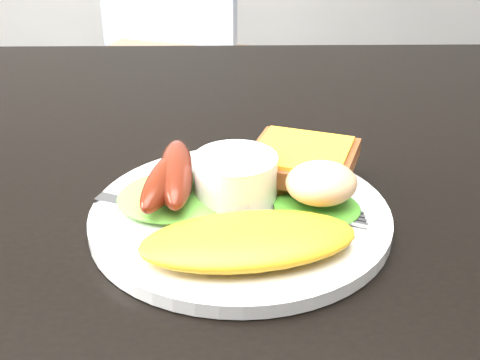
{
  "coord_description": "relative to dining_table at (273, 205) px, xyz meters",
  "views": [
    {
      "loc": [
        -0.04,
        -0.49,
        1.01
      ],
      "look_at": [
        -0.03,
        -0.05,
        0.78
      ],
      "focal_mm": 50.0,
      "sensor_mm": 36.0,
      "label": 1
    }
  ],
  "objects": [
    {
      "name": "plate",
      "position": [
        -0.03,
        -0.06,
        0.03
      ],
      "size": [
        0.22,
        0.22,
        0.01
      ],
      "primitive_type": "cylinder",
      "color": "white",
      "rests_on": "dining_table"
    },
    {
      "name": "sausage_a",
      "position": [
        -0.09,
        -0.05,
        0.05
      ],
      "size": [
        0.04,
        0.1,
        0.02
      ],
      "primitive_type": "ellipsoid",
      "rotation": [
        0.0,
        0.0,
        -0.2
      ],
      "color": "maroon",
      "rests_on": "lettuce_left"
    },
    {
      "name": "sausage_b",
      "position": [
        -0.08,
        -0.04,
        0.05
      ],
      "size": [
        0.03,
        0.11,
        0.03
      ],
      "primitive_type": "ellipsoid",
      "rotation": [
        0.0,
        0.0,
        0.05
      ],
      "color": "maroon",
      "rests_on": "lettuce_left"
    },
    {
      "name": "omelette",
      "position": [
        -0.02,
        -0.12,
        0.04
      ],
      "size": [
        0.16,
        0.09,
        0.02
      ],
      "primitive_type": "ellipsoid",
      "rotation": [
        0.0,
        0.0,
        0.15
      ],
      "color": "#FEAB3B",
      "rests_on": "plate"
    },
    {
      "name": "dining_chair",
      "position": [
        -0.21,
        1.2,
        -0.28
      ],
      "size": [
        0.5,
        0.5,
        0.05
      ],
      "primitive_type": "cube",
      "rotation": [
        0.0,
        0.0,
        -0.32
      ],
      "color": "tan",
      "rests_on": "ground"
    },
    {
      "name": "toast_a",
      "position": [
        0.0,
        -0.01,
        0.04
      ],
      "size": [
        0.08,
        0.08,
        0.01
      ],
      "primitive_type": "cube",
      "rotation": [
        0.0,
        0.0,
        0.27
      ],
      "color": "olive",
      "rests_on": "plate"
    },
    {
      "name": "ramekin",
      "position": [
        -0.03,
        -0.05,
        0.05
      ],
      "size": [
        0.07,
        0.07,
        0.04
      ],
      "primitive_type": "cylinder",
      "rotation": [
        0.0,
        0.0,
        -0.2
      ],
      "color": "white",
      "rests_on": "plate"
    },
    {
      "name": "dining_table",
      "position": [
        0.0,
        0.0,
        0.0
      ],
      "size": [
        1.2,
        0.8,
        0.04
      ],
      "primitive_type": "cube",
      "color": "black",
      "rests_on": "ground"
    },
    {
      "name": "lettuce_right",
      "position": [
        0.03,
        -0.07,
        0.04
      ],
      "size": [
        0.08,
        0.08,
        0.01
      ],
      "primitive_type": "ellipsoid",
      "rotation": [
        0.0,
        0.0,
        -0.39
      ],
      "color": "green",
      "rests_on": "plate"
    },
    {
      "name": "potato_salad",
      "position": [
        0.03,
        -0.06,
        0.06
      ],
      "size": [
        0.07,
        0.07,
        0.03
      ],
      "primitive_type": "ellipsoid",
      "rotation": [
        0.0,
        0.0,
        0.39
      ],
      "color": "beige",
      "rests_on": "lettuce_right"
    },
    {
      "name": "person",
      "position": [
        -0.28,
        0.59,
        -0.07
      ],
      "size": [
        0.53,
        0.41,
        1.32
      ],
      "primitive_type": "imported",
      "rotation": [
        0.0,
        0.0,
        3.35
      ],
      "color": "navy",
      "rests_on": "ground"
    },
    {
      "name": "toast_b",
      "position": [
        0.02,
        -0.02,
        0.05
      ],
      "size": [
        0.1,
        0.1,
        0.01
      ],
      "primitive_type": "cube",
      "rotation": [
        0.0,
        0.0,
        -0.34
      ],
      "color": "brown",
      "rests_on": "toast_a"
    },
    {
      "name": "fork",
      "position": [
        -0.07,
        -0.08,
        0.03
      ],
      "size": [
        0.15,
        0.07,
        0.0
      ],
      "primitive_type": "cube",
      "rotation": [
        0.0,
        0.0,
        -0.41
      ],
      "color": "#ADAFB7",
      "rests_on": "plate"
    },
    {
      "name": "lettuce_left",
      "position": [
        -0.08,
        -0.05,
        0.04
      ],
      "size": [
        0.12,
        0.11,
        0.01
      ],
      "primitive_type": "ellipsoid",
      "rotation": [
        0.0,
        0.0,
        0.38
      ],
      "color": "green",
      "rests_on": "plate"
    }
  ]
}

